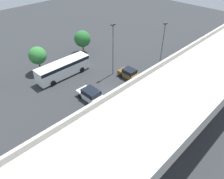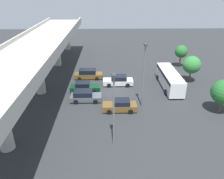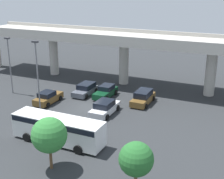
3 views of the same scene
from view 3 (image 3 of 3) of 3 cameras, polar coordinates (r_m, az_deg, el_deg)
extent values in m
plane|color=#2D3033|center=(38.34, -4.20, -3.34)|extent=(107.75, 107.75, 0.00)
cube|color=#BCB7AD|center=(46.02, 2.23, 9.22)|extent=(50.28, 7.63, 0.90)
cube|color=#BCB7AD|center=(42.58, 0.32, 9.45)|extent=(50.28, 0.30, 0.55)
cube|color=#BCB7AD|center=(49.27, 3.91, 10.67)|extent=(50.28, 0.30, 0.55)
cylinder|color=#BCB7AD|center=(52.73, -10.60, 6.12)|extent=(1.42, 1.42, 6.34)
cylinder|color=#BCB7AD|center=(46.75, 2.18, 4.83)|extent=(1.42, 1.42, 6.34)
cylinder|color=#BCB7AD|center=(43.65, 17.60, 2.96)|extent=(1.42, 1.42, 6.34)
cube|color=brown|center=(40.47, -11.55, -1.63)|extent=(1.73, 4.36, 0.77)
cube|color=black|center=(40.02, -11.85, -0.84)|extent=(1.59, 1.99, 0.59)
cylinder|color=black|center=(42.07, -11.44, -1.19)|extent=(0.22, 0.63, 0.63)
cylinder|color=black|center=(41.09, -9.43, -1.55)|extent=(0.22, 0.63, 0.63)
cylinder|color=black|center=(40.07, -13.69, -2.37)|extent=(0.22, 0.63, 0.63)
cylinder|color=black|center=(39.04, -11.63, -2.78)|extent=(0.22, 0.63, 0.63)
cube|color=#515660|center=(42.62, -4.95, -0.31)|extent=(1.88, 4.33, 0.68)
cube|color=black|center=(42.72, -4.72, 0.70)|extent=(1.73, 2.57, 0.68)
cylinder|color=black|center=(41.14, -4.69, -1.30)|extent=(0.22, 0.66, 0.66)
cylinder|color=black|center=(42.07, -6.98, -0.92)|extent=(0.22, 0.66, 0.66)
cylinder|color=black|center=(43.36, -2.96, -0.21)|extent=(0.22, 0.66, 0.66)
cylinder|color=black|center=(44.24, -5.17, 0.13)|extent=(0.22, 0.66, 0.66)
cube|color=#0C381E|center=(41.60, -1.21, -0.64)|extent=(1.74, 4.46, 0.77)
cube|color=black|center=(41.71, -0.99, 0.42)|extent=(1.60, 2.06, 0.61)
cylinder|color=black|center=(40.14, -0.93, -1.71)|extent=(0.22, 0.72, 0.72)
cylinder|color=black|center=(40.91, -3.18, -1.34)|extent=(0.22, 0.72, 0.72)
cylinder|color=black|center=(42.50, 0.69, -0.53)|extent=(0.22, 0.72, 0.72)
cylinder|color=black|center=(43.22, -1.48, -0.20)|extent=(0.22, 0.72, 0.72)
cube|color=silver|center=(36.33, -1.30, -3.62)|extent=(1.92, 4.82, 0.75)
cube|color=black|center=(35.96, -1.39, -2.64)|extent=(1.76, 2.42, 0.68)
cylinder|color=black|center=(38.06, -1.64, -2.92)|extent=(0.22, 0.68, 0.68)
cylinder|color=black|center=(37.28, 1.07, -3.38)|extent=(0.22, 0.68, 0.68)
cylinder|color=black|center=(35.61, -3.78, -4.52)|extent=(0.22, 0.68, 0.68)
cylinder|color=black|center=(34.78, -0.93, -5.06)|extent=(0.22, 0.68, 0.68)
cube|color=brown|center=(39.63, 5.67, -1.80)|extent=(1.82, 4.81, 0.75)
cube|color=black|center=(39.49, 5.77, -0.71)|extent=(1.68, 2.83, 0.75)
cylinder|color=black|center=(38.12, 6.24, -3.05)|extent=(0.22, 0.61, 0.61)
cylinder|color=black|center=(38.70, 3.62, -2.63)|extent=(0.22, 0.61, 0.61)
cylinder|color=black|center=(40.78, 7.59, -1.63)|extent=(0.22, 0.61, 0.61)
cylinder|color=black|center=(41.32, 5.12, -1.26)|extent=(0.22, 0.61, 0.61)
cube|color=white|center=(30.08, -9.83, -7.11)|extent=(9.15, 2.27, 2.31)
cube|color=black|center=(29.74, -9.91, -5.68)|extent=(8.97, 2.31, 0.51)
cylinder|color=black|center=(31.29, -15.28, -8.42)|extent=(0.87, 0.29, 0.87)
cylinder|color=black|center=(32.88, -12.72, -6.83)|extent=(0.87, 0.29, 0.87)
cylinder|color=black|center=(28.27, -6.21, -10.90)|extent=(0.87, 0.29, 0.87)
cylinder|color=black|center=(30.02, -3.93, -8.95)|extent=(0.87, 0.29, 0.87)
cylinder|color=slate|center=(36.49, -13.40, 1.92)|extent=(0.16, 0.16, 8.28)
cube|color=#333338|center=(35.54, -13.91, 8.48)|extent=(0.70, 0.35, 0.20)
cylinder|color=slate|center=(44.42, -18.13, 3.97)|extent=(0.16, 0.16, 7.53)
cube|color=#333338|center=(43.66, -18.64, 8.88)|extent=(0.70, 0.35, 0.20)
cylinder|color=brown|center=(26.44, -11.11, -12.28)|extent=(0.24, 0.24, 1.78)
sphere|color=#337F38|center=(25.43, -11.41, -8.17)|extent=(2.89, 2.89, 2.89)
sphere|color=#286B2D|center=(21.67, 4.45, -12.57)|extent=(2.43, 2.43, 2.43)
camera|label=1|loc=(49.46, 27.32, 22.44)|focal=35.00mm
camera|label=2|loc=(57.13, -32.71, 16.26)|focal=35.00mm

